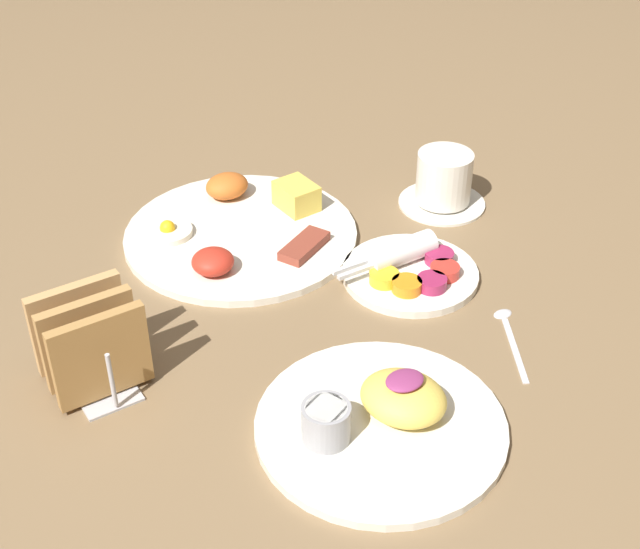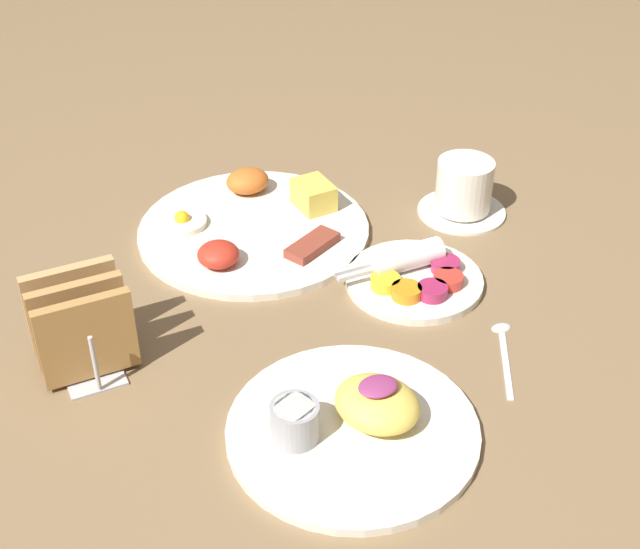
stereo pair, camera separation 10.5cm
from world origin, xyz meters
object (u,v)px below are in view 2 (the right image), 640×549
coffee_cup (464,190)px  toast_rack (81,325)px  plate_foreground (352,422)px  plate_breakfast (255,225)px  plate_condiments (414,276)px

coffee_cup → toast_rack: bearing=-170.8°
coffee_cup → plate_foreground: bearing=-136.7°
plate_breakfast → toast_rack: toast_rack is taller
plate_breakfast → plate_foreground: bearing=-97.8°
plate_condiments → plate_foreground: plate_foreground is taller
plate_breakfast → plate_foreground: plate_foreground is taller
plate_condiments → plate_foreground: 0.26m
plate_breakfast → toast_rack: bearing=-148.0°
plate_condiments → toast_rack: toast_rack is taller
plate_condiments → toast_rack: (-0.39, 0.03, 0.04)m
plate_condiments → plate_foreground: size_ratio=0.72×
plate_foreground → toast_rack: toast_rack is taller
plate_breakfast → plate_condiments: 0.23m
coffee_cup → plate_condiments: bearing=-141.1°
plate_condiments → plate_foreground: bearing=-133.6°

